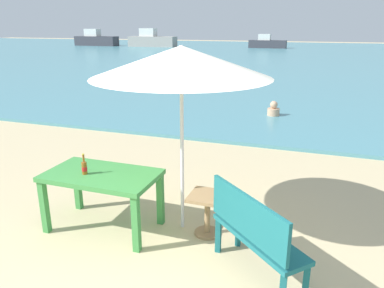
{
  "coord_description": "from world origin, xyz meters",
  "views": [
    {
      "loc": [
        1.47,
        -2.64,
        2.52
      ],
      "look_at": [
        -0.51,
        3.0,
        0.6
      ],
      "focal_mm": 34.84,
      "sensor_mm": 36.0,
      "label": 1
    }
  ],
  "objects_px": {
    "patio_umbrella": "(181,62)",
    "boat_cargo_ship": "(152,40)",
    "side_table_wood": "(207,209)",
    "swimmer_person": "(274,110)",
    "boat_barge": "(96,40)",
    "boat_sailboat": "(267,43)",
    "picnic_table_green": "(102,181)",
    "bench_teal_center": "(254,231)",
    "beer_bottle_amber": "(84,167)"
  },
  "relations": [
    {
      "from": "bench_teal_center",
      "to": "swimmer_person",
      "type": "height_order",
      "value": "bench_teal_center"
    },
    {
      "from": "beer_bottle_amber",
      "to": "picnic_table_green",
      "type": "bearing_deg",
      "value": 27.55
    },
    {
      "from": "beer_bottle_amber",
      "to": "boat_cargo_ship",
      "type": "distance_m",
      "value": 40.49
    },
    {
      "from": "beer_bottle_amber",
      "to": "boat_barge",
      "type": "xyz_separation_m",
      "value": [
        -23.8,
        36.64,
        -0.07
      ]
    },
    {
      "from": "bench_teal_center",
      "to": "beer_bottle_amber",
      "type": "bearing_deg",
      "value": 172.88
    },
    {
      "from": "swimmer_person",
      "to": "boat_barge",
      "type": "height_order",
      "value": "boat_barge"
    },
    {
      "from": "patio_umbrella",
      "to": "boat_sailboat",
      "type": "height_order",
      "value": "patio_umbrella"
    },
    {
      "from": "patio_umbrella",
      "to": "boat_sailboat",
      "type": "xyz_separation_m",
      "value": [
        -4.64,
        38.3,
        -1.51
      ]
    },
    {
      "from": "boat_barge",
      "to": "boat_sailboat",
      "type": "xyz_separation_m",
      "value": [
        20.28,
        2.1,
        -0.18
      ]
    },
    {
      "from": "patio_umbrella",
      "to": "side_table_wood",
      "type": "relative_size",
      "value": 4.26
    },
    {
      "from": "picnic_table_green",
      "to": "side_table_wood",
      "type": "distance_m",
      "value": 1.36
    },
    {
      "from": "beer_bottle_amber",
      "to": "boat_barge",
      "type": "height_order",
      "value": "boat_barge"
    },
    {
      "from": "picnic_table_green",
      "to": "swimmer_person",
      "type": "height_order",
      "value": "picnic_table_green"
    },
    {
      "from": "swimmer_person",
      "to": "boat_cargo_ship",
      "type": "xyz_separation_m",
      "value": [
        -17.95,
        30.13,
        0.57
      ]
    },
    {
      "from": "beer_bottle_amber",
      "to": "boat_cargo_ship",
      "type": "relative_size",
      "value": 0.05
    },
    {
      "from": "side_table_wood",
      "to": "bench_teal_center",
      "type": "relative_size",
      "value": 0.48
    },
    {
      "from": "patio_umbrella",
      "to": "swimmer_person",
      "type": "height_order",
      "value": "patio_umbrella"
    },
    {
      "from": "swimmer_person",
      "to": "boat_sailboat",
      "type": "distance_m",
      "value": 32.28
    },
    {
      "from": "bench_teal_center",
      "to": "boat_sailboat",
      "type": "distance_m",
      "value": 39.42
    },
    {
      "from": "picnic_table_green",
      "to": "patio_umbrella",
      "type": "xyz_separation_m",
      "value": [
        0.95,
        0.35,
        1.47
      ]
    },
    {
      "from": "boat_sailboat",
      "to": "beer_bottle_amber",
      "type": "bearing_deg",
      "value": -84.81
    },
    {
      "from": "boat_cargo_ship",
      "to": "boat_barge",
      "type": "bearing_deg",
      "value": -177.42
    },
    {
      "from": "bench_teal_center",
      "to": "boat_sailboat",
      "type": "height_order",
      "value": "boat_sailboat"
    },
    {
      "from": "beer_bottle_amber",
      "to": "patio_umbrella",
      "type": "height_order",
      "value": "patio_umbrella"
    },
    {
      "from": "patio_umbrella",
      "to": "boat_cargo_ship",
      "type": "xyz_separation_m",
      "value": [
        -17.63,
        36.52,
        -1.3
      ]
    },
    {
      "from": "boat_sailboat",
      "to": "side_table_wood",
      "type": "bearing_deg",
      "value": -82.58
    },
    {
      "from": "bench_teal_center",
      "to": "picnic_table_green",
      "type": "bearing_deg",
      "value": 169.69
    },
    {
      "from": "bench_teal_center",
      "to": "boat_cargo_ship",
      "type": "height_order",
      "value": "boat_cargo_ship"
    },
    {
      "from": "patio_umbrella",
      "to": "boat_cargo_ship",
      "type": "relative_size",
      "value": 0.41
    },
    {
      "from": "side_table_wood",
      "to": "swimmer_person",
      "type": "distance_m",
      "value": 6.46
    },
    {
      "from": "swimmer_person",
      "to": "boat_cargo_ship",
      "type": "height_order",
      "value": "boat_cargo_ship"
    },
    {
      "from": "swimmer_person",
      "to": "boat_barge",
      "type": "bearing_deg",
      "value": 130.26
    },
    {
      "from": "boat_cargo_ship",
      "to": "boat_barge",
      "type": "height_order",
      "value": "boat_cargo_ship"
    },
    {
      "from": "bench_teal_center",
      "to": "boat_barge",
      "type": "distance_m",
      "value": 45.12
    },
    {
      "from": "picnic_table_green",
      "to": "beer_bottle_amber",
      "type": "distance_m",
      "value": 0.28
    },
    {
      "from": "side_table_wood",
      "to": "swimmer_person",
      "type": "bearing_deg",
      "value": 90.37
    },
    {
      "from": "boat_barge",
      "to": "boat_cargo_ship",
      "type": "bearing_deg",
      "value": 2.58
    },
    {
      "from": "bench_teal_center",
      "to": "swimmer_person",
      "type": "distance_m",
      "value": 7.15
    },
    {
      "from": "swimmer_person",
      "to": "boat_sailboat",
      "type": "height_order",
      "value": "boat_sailboat"
    },
    {
      "from": "boat_cargo_ship",
      "to": "boat_barge",
      "type": "relative_size",
      "value": 1.05
    },
    {
      "from": "beer_bottle_amber",
      "to": "bench_teal_center",
      "type": "distance_m",
      "value": 2.2
    },
    {
      "from": "boat_barge",
      "to": "swimmer_person",
      "type": "bearing_deg",
      "value": -49.74
    },
    {
      "from": "beer_bottle_amber",
      "to": "bench_teal_center",
      "type": "height_order",
      "value": "beer_bottle_amber"
    },
    {
      "from": "patio_umbrella",
      "to": "side_table_wood",
      "type": "height_order",
      "value": "patio_umbrella"
    },
    {
      "from": "bench_teal_center",
      "to": "boat_barge",
      "type": "bearing_deg",
      "value": 125.12
    },
    {
      "from": "side_table_wood",
      "to": "patio_umbrella",
      "type": "bearing_deg",
      "value": 169.68
    },
    {
      "from": "picnic_table_green",
      "to": "boat_sailboat",
      "type": "relative_size",
      "value": 0.35
    },
    {
      "from": "bench_teal_center",
      "to": "swimmer_person",
      "type": "relative_size",
      "value": 2.74
    },
    {
      "from": "picnic_table_green",
      "to": "boat_barge",
      "type": "relative_size",
      "value": 0.26
    },
    {
      "from": "picnic_table_green",
      "to": "patio_umbrella",
      "type": "distance_m",
      "value": 1.78
    }
  ]
}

